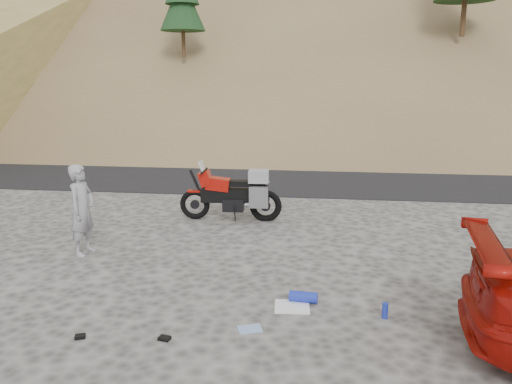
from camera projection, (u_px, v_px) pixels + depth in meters
The scene contains 10 objects.
ground at pixel (201, 267), 9.02m from camera, with size 140.00×140.00×0.00m, color #3F3D3A.
road at pixel (260, 174), 17.72m from camera, with size 120.00×7.00×0.05m, color black.
motorcycle at pixel (235, 195), 11.85m from camera, with size 2.46×0.76×1.46m.
man at pixel (86, 254), 9.71m from camera, with size 0.64×0.42×1.76m, color gray.
gear_white_cloth at pixel (292, 307), 7.45m from camera, with size 0.52×0.46×0.02m, color white.
gear_blue_mat at pixel (303, 297), 7.60m from camera, with size 0.17×0.17×0.43m, color #1B2CA6.
gear_bottle at pixel (385, 311), 7.10m from camera, with size 0.08×0.08×0.23m, color #1B2CA6.
gear_glove_a at pixel (165, 338), 6.53m from camera, with size 0.15×0.11×0.04m, color black.
gear_glove_b at pixel (80, 336), 6.57m from camera, with size 0.13×0.10×0.04m, color black.
gear_blue_cloth at pixel (250, 329), 6.80m from camera, with size 0.32×0.24×0.01m, color #7F9AC5.
Camera 1 is at (2.05, -8.29, 3.37)m, focal length 35.00 mm.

